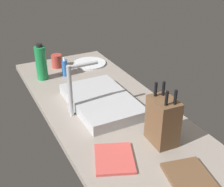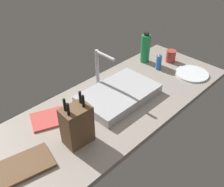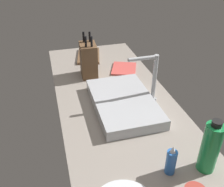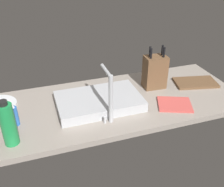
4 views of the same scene
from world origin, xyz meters
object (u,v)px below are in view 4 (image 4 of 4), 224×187
(soap_bottle, at_px, (14,115))
(water_bottle, at_px, (8,124))
(dish_towel, at_px, (175,104))
(sink_basin, at_px, (99,101))
(faucet, at_px, (109,93))
(cutting_board, at_px, (195,83))
(knife_block, at_px, (155,72))

(soap_bottle, xyz_separation_m, water_bottle, (0.02, 0.15, 0.05))
(soap_bottle, relative_size, dish_towel, 0.69)
(soap_bottle, relative_size, water_bottle, 0.57)
(sink_basin, distance_m, dish_towel, 0.47)
(sink_basin, distance_m, water_bottle, 0.55)
(sink_basin, relative_size, faucet, 1.77)
(faucet, bearing_deg, cutting_board, -162.98)
(soap_bottle, height_order, dish_towel, soap_bottle)
(knife_block, xyz_separation_m, cutting_board, (-0.30, 0.05, -0.11))
(dish_towel, bearing_deg, faucet, 2.14)
(faucet, height_order, cutting_board, faucet)
(sink_basin, bearing_deg, knife_block, -165.43)
(knife_block, height_order, water_bottle, knife_block)
(sink_basin, bearing_deg, water_bottle, 21.07)
(knife_block, relative_size, soap_bottle, 2.08)
(soap_bottle, bearing_deg, water_bottle, 82.64)
(water_bottle, bearing_deg, knife_block, -161.84)
(faucet, bearing_deg, water_bottle, 3.68)
(sink_basin, xyz_separation_m, knife_block, (-0.43, -0.11, 0.08))
(knife_block, distance_m, water_bottle, 0.98)
(water_bottle, height_order, dish_towel, water_bottle)
(sink_basin, height_order, knife_block, knife_block)
(cutting_board, relative_size, dish_towel, 1.44)
(sink_basin, height_order, soap_bottle, soap_bottle)
(cutting_board, bearing_deg, faucet, 17.02)
(faucet, bearing_deg, dish_towel, -177.86)
(knife_block, distance_m, soap_bottle, 0.93)
(dish_towel, bearing_deg, cutting_board, -144.67)
(sink_basin, relative_size, cutting_board, 1.76)
(soap_bottle, bearing_deg, cutting_board, -175.30)
(water_bottle, bearing_deg, sink_basin, -158.93)
(cutting_board, distance_m, soap_bottle, 1.22)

